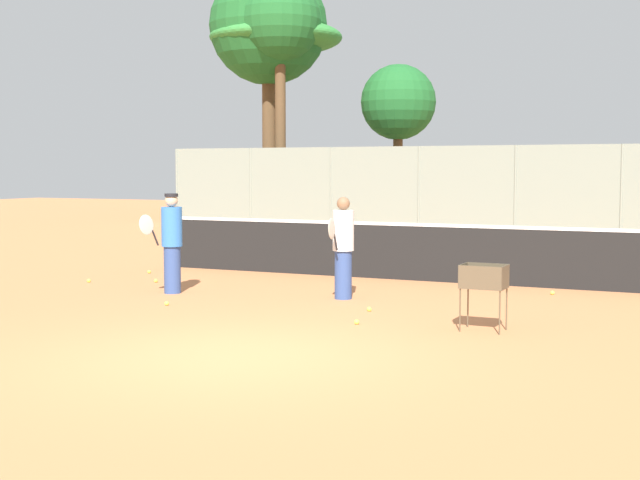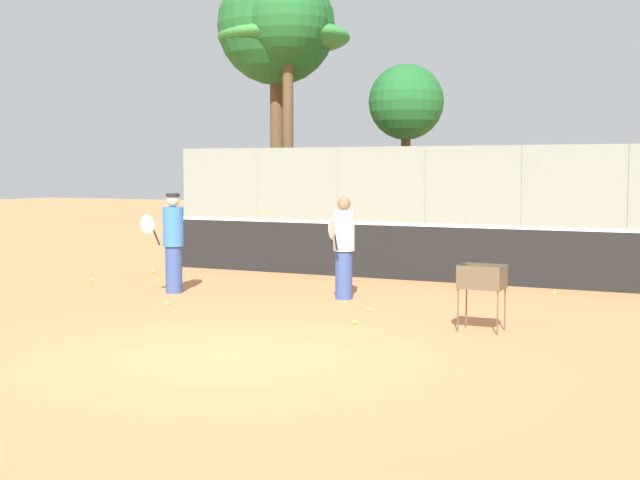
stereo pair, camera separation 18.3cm
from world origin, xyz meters
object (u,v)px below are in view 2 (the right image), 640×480
object	(u,v)px
player_white_outfit	(344,247)
ball_cart	(482,282)
tennis_net	(440,252)
player_red_cap	(173,241)
parked_car	(383,203)

from	to	relation	value
player_white_outfit	ball_cart	world-z (taller)	player_white_outfit
tennis_net	ball_cart	distance (m)	4.94
tennis_net	player_white_outfit	distance (m)	2.80
player_white_outfit	player_red_cap	xyz separation A→B (m)	(-2.84, -0.62, 0.03)
player_white_outfit	player_red_cap	size ratio (longest dim) A/B	0.98
player_white_outfit	parked_car	distance (m)	22.14
player_red_cap	parked_car	distance (m)	21.91
ball_cart	parked_car	xyz separation A→B (m)	(-10.51, 22.53, 0.03)
tennis_net	parked_car	xyz separation A→B (m)	(-8.46, 18.04, 0.10)
player_red_cap	tennis_net	bearing A→B (deg)	148.22
tennis_net	player_white_outfit	bearing A→B (deg)	-104.55
tennis_net	ball_cart	bearing A→B (deg)	-65.35
tennis_net	parked_car	size ratio (longest dim) A/B	2.80
tennis_net	player_red_cap	xyz separation A→B (m)	(-3.54, -3.31, 0.30)
player_red_cap	player_white_outfit	bearing A→B (deg)	117.39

